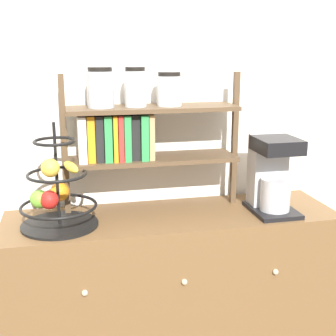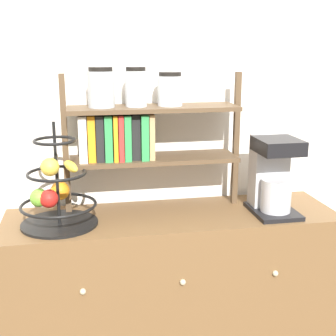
% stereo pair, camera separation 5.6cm
% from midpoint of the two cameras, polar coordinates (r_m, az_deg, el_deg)
% --- Properties ---
extents(wall_back, '(7.00, 0.05, 2.60)m').
position_cam_midpoint_polar(wall_back, '(2.11, -1.76, 6.34)').
color(wall_back, silver).
rests_on(wall_back, ground_plane).
extents(sideboard, '(1.39, 0.42, 0.92)m').
position_cam_midpoint_polar(sideboard, '(2.17, -0.28, -17.16)').
color(sideboard, brown).
rests_on(sideboard, ground_plane).
extents(coffee_maker, '(0.18, 0.24, 0.32)m').
position_cam_midpoint_polar(coffee_maker, '(2.01, 11.74, -0.70)').
color(coffee_maker, black).
rests_on(coffee_maker, sideboard).
extents(fruit_stand, '(0.30, 0.30, 0.41)m').
position_cam_midpoint_polar(fruit_stand, '(1.86, -14.33, -3.12)').
color(fruit_stand, black).
rests_on(fruit_stand, sideboard).
extents(shelf_hutch, '(0.75, 0.20, 0.60)m').
position_cam_midpoint_polar(shelf_hutch, '(1.94, -5.24, 5.35)').
color(shelf_hutch, brown).
rests_on(shelf_hutch, sideboard).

